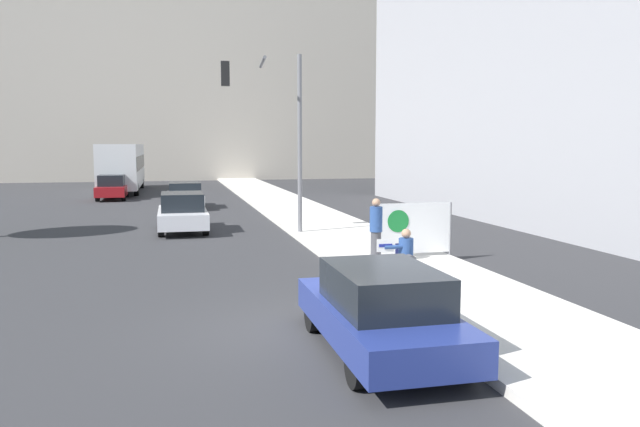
{
  "coord_description": "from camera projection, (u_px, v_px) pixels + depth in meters",
  "views": [
    {
      "loc": [
        -2.36,
        -10.59,
        3.33
      ],
      "look_at": [
        1.28,
        4.66,
        1.6
      ],
      "focal_mm": 35.0,
      "sensor_mm": 36.0,
      "label": 1
    }
  ],
  "objects": [
    {
      "name": "jogger_on_sidewalk",
      "position": [
        376.0,
        230.0,
        16.65
      ],
      "size": [
        0.34,
        0.34,
        1.74
      ],
      "rotation": [
        0.0,
        0.0,
        3.58
      ],
      "color": "#424247",
      "rests_on": "sidewalk_curb"
    },
    {
      "name": "city_bus_on_road",
      "position": [
        122.0,
        165.0,
        44.05
      ],
      "size": [
        2.5,
        12.03,
        3.37
      ],
      "color": "silver",
      "rests_on": "ground_plane"
    },
    {
      "name": "traffic_light_pole",
      "position": [
        274.0,
        114.0,
        22.17
      ],
      "size": [
        2.84,
        2.61,
        6.35
      ],
      "color": "slate",
      "rests_on": "sidewalk_curb"
    },
    {
      "name": "parked_car_curbside",
      "position": [
        381.0,
        310.0,
        9.93
      ],
      "size": [
        1.77,
        4.37,
        1.42
      ],
      "color": "navy",
      "rests_on": "ground_plane"
    },
    {
      "name": "ground_plane",
      "position": [
        311.0,
        332.0,
        11.15
      ],
      "size": [
        160.0,
        160.0,
        0.0
      ],
      "primitive_type": "plane",
      "color": "#303033"
    },
    {
      "name": "car_on_road_distant",
      "position": [
        112.0,
        187.0,
        38.04
      ],
      "size": [
        1.7,
        4.33,
        1.52
      ],
      "color": "maroon",
      "rests_on": "ground_plane"
    },
    {
      "name": "building_backdrop_right",
      "position": [
        614.0,
        19.0,
        25.88
      ],
      "size": [
        10.0,
        32.0,
        17.07
      ],
      "color": "#99999E",
      "rests_on": "ground_plane"
    },
    {
      "name": "sidewalk_curb",
      "position": [
        317.0,
        221.0,
        26.48
      ],
      "size": [
        3.54,
        90.0,
        0.17
      ],
      "primitive_type": "cube",
      "color": "beige",
      "rests_on": "ground_plane"
    },
    {
      "name": "building_backdrop_far",
      "position": [
        171.0,
        50.0,
        61.98
      ],
      "size": [
        52.0,
        12.0,
        25.33
      ],
      "color": "#BCB2A3",
      "rests_on": "ground_plane"
    },
    {
      "name": "protest_banner",
      "position": [
        414.0,
        228.0,
        17.61
      ],
      "size": [
        2.27,
        0.06,
        1.53
      ],
      "color": "slate",
      "rests_on": "sidewalk_curb"
    },
    {
      "name": "car_on_road_midblock",
      "position": [
        185.0,
        195.0,
        32.91
      ],
      "size": [
        1.87,
        4.26,
        1.37
      ],
      "color": "white",
      "rests_on": "ground_plane"
    },
    {
      "name": "car_on_road_nearest",
      "position": [
        183.0,
        212.0,
        23.96
      ],
      "size": [
        1.81,
        4.25,
        1.51
      ],
      "color": "silver",
      "rests_on": "ground_plane"
    },
    {
      "name": "seated_protester",
      "position": [
        406.0,
        254.0,
        14.34
      ],
      "size": [
        0.94,
        0.77,
        1.23
      ],
      "rotation": [
        0.0,
        0.0,
        0.12
      ],
      "color": "#474C56",
      "rests_on": "sidewalk_curb"
    }
  ]
}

